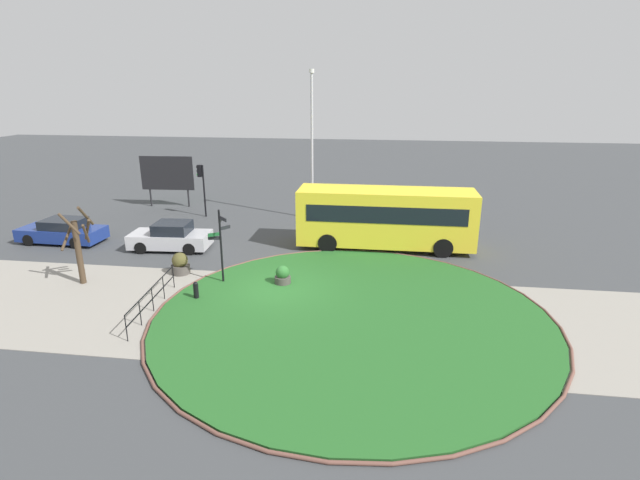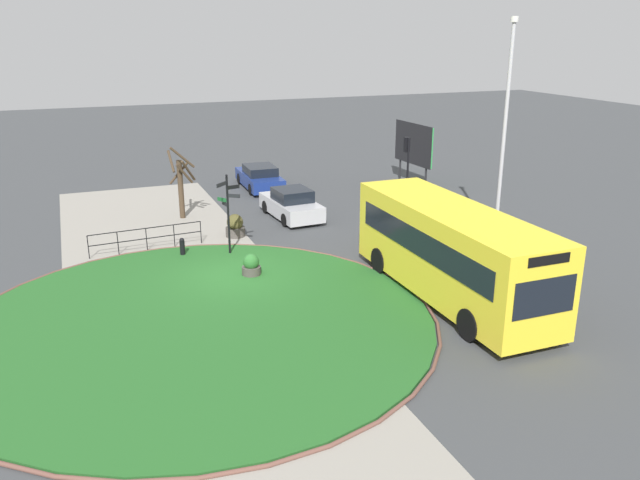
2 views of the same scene
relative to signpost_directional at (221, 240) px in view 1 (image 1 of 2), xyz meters
The scene contains 16 objects.
ground 3.30m from the signpost_directional, ahead, with size 120.00×120.00×0.00m, color #3D3F42.
sidewalk_paving 4.15m from the signpost_directional, 44.76° to the right, with size 32.00×7.78×0.02m, color gray.
grass_island 6.72m from the signpost_directional, 23.02° to the right, with size 14.93×14.93×0.10m, color #235B23.
grass_kerb_ring 6.72m from the signpost_directional, 23.02° to the right, with size 15.24×15.24×0.11m, color brown.
signpost_directional is the anchor object (origin of this frame).
bollard_foreground 2.49m from the signpost_directional, 105.93° to the right, with size 0.21×0.21×0.80m.
railing_grass_edge 3.82m from the signpost_directional, 119.92° to the right, with size 0.38×4.66×1.00m.
bus_yellow 9.26m from the signpost_directional, 40.18° to the left, with size 9.30×2.62×3.18m.
car_near_lane 6.10m from the signpost_directional, 135.65° to the left, with size 4.28×2.07×1.48m.
car_far_lane 11.73m from the signpost_directional, 157.47° to the left, with size 4.66×2.04×1.36m.
traffic_light_near 11.99m from the signpost_directional, 114.62° to the left, with size 0.49×0.27×3.45m.
lamppost_tall 11.98m from the signpost_directional, 78.59° to the left, with size 0.32×0.32×9.33m.
billboard_left 15.68m from the signpost_directional, 122.48° to the left, with size 3.83×0.36×3.63m.
planter_near_signpost 2.92m from the signpost_directional, 160.29° to the left, with size 0.86×0.86×1.03m.
planter_kerbside 3.12m from the signpost_directional, ahead, with size 0.71×0.71×0.90m.
street_tree_bare 6.18m from the signpost_directional, behind, with size 1.30×1.27×3.65m.
Camera 1 is at (4.36, -18.69, 8.46)m, focal length 27.14 mm.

